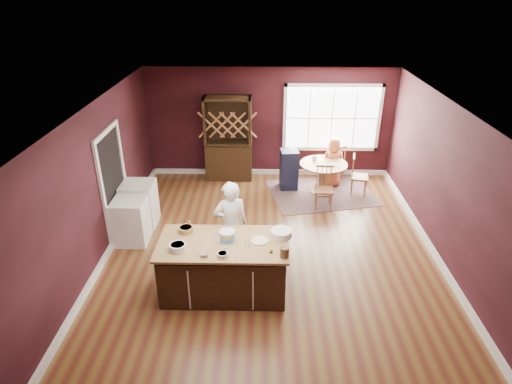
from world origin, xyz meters
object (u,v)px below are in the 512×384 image
at_px(toddler, 290,155).
at_px(washer, 131,221).
at_px(dining_table, 323,172).
at_px(hutch, 228,139).
at_px(seated_woman, 333,162).
at_px(layer_cake, 227,235).
at_px(chair_east, 360,175).
at_px(baker, 231,225).
at_px(chair_south, 324,188).
at_px(high_chair, 289,169).
at_px(chair_north, 335,162).
at_px(dryer, 140,204).
at_px(kitchen_island, 224,268).

bearing_deg(toddler, washer, -141.49).
relative_size(dining_table, hutch, 0.52).
bearing_deg(seated_woman, layer_cake, 50.11).
bearing_deg(washer, chair_east, 24.09).
bearing_deg(baker, hutch, -100.33).
bearing_deg(toddler, dining_table, -25.02).
bearing_deg(chair_east, hutch, 86.67).
relative_size(dining_table, chair_south, 1.12).
bearing_deg(high_chair, washer, -147.96).
distance_m(dining_table, high_chair, 0.81).
xyz_separation_m(layer_cake, chair_north, (2.32, 4.22, -0.52)).
height_order(layer_cake, chair_south, layer_cake).
bearing_deg(chair_north, layer_cake, 31.69).
distance_m(dining_table, baker, 3.44).
distance_m(dining_table, chair_south, 0.74).
bearing_deg(washer, seated_woman, 31.70).
height_order(chair_north, washer, chair_north).
bearing_deg(dryer, high_chair, 29.47).
height_order(high_chair, dryer, high_chair).
distance_m(layer_cake, hutch, 4.27).
bearing_deg(kitchen_island, chair_east, 51.25).
bearing_deg(toddler, chair_north, 20.00).
relative_size(layer_cake, washer, 0.40).
bearing_deg(chair_east, chair_south, 139.91).
distance_m(dining_table, washer, 4.41).
height_order(chair_east, chair_south, chair_south).
height_order(layer_cake, chair_north, layer_cake).
height_order(dining_table, chair_east, chair_east).
height_order(high_chair, hutch, hutch).
xyz_separation_m(dining_table, high_chair, (-0.77, 0.26, -0.03)).
bearing_deg(seated_woman, dining_table, 46.71).
relative_size(kitchen_island, layer_cake, 5.74).
bearing_deg(baker, layer_cake, 74.16).
xyz_separation_m(layer_cake, seated_woman, (2.21, 3.88, -0.39)).
relative_size(kitchen_island, chair_east, 2.10).
distance_m(kitchen_island, washer, 2.36).
distance_m(hutch, dryer, 2.88).
height_order(kitchen_island, high_chair, high_chair).
bearing_deg(toddler, layer_cake, -107.18).
relative_size(layer_cake, dryer, 0.38).
bearing_deg(chair_south, dryer, -166.14).
height_order(seated_woman, toddler, seated_woman).
bearing_deg(hutch, seated_woman, -8.60).
bearing_deg(layer_cake, baker, 89.44).
bearing_deg(chair_south, washer, -157.22).
xyz_separation_m(toddler, dryer, (-3.11, -1.84, -0.35)).
distance_m(chair_east, chair_south, 1.15).
height_order(chair_east, hutch, hutch).
bearing_deg(washer, high_chair, 37.67).
bearing_deg(high_chair, hutch, 153.74).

